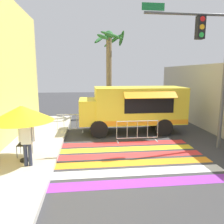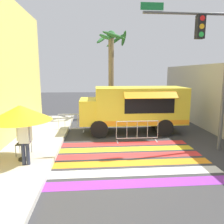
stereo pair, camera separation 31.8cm
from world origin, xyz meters
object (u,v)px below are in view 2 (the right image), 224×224
object	(u,v)px
food_truck	(132,106)
vendor_person	(25,138)
folding_chair	(24,141)
barricade_front	(137,131)
patio_umbrella	(20,113)
palm_tree	(112,61)
barricade_side	(71,123)
traffic_signal_pole	(211,55)

from	to	relation	value
food_truck	vendor_person	size ratio (longest dim) A/B	3.44
vendor_person	food_truck	bearing A→B (deg)	37.27
folding_chair	barricade_front	xyz separation A→B (m)	(4.82, 1.68, -0.20)
patio_umbrella	barricade_front	size ratio (longest dim) A/B	1.07
vendor_person	palm_tree	distance (m)	9.86
barricade_side	patio_umbrella	bearing A→B (deg)	-106.64
patio_umbrella	vendor_person	bearing A→B (deg)	-62.48
vendor_person	palm_tree	bearing A→B (deg)	58.71
folding_chair	palm_tree	bearing A→B (deg)	48.90
patio_umbrella	vendor_person	size ratio (longest dim) A/B	1.31
vendor_person	traffic_signal_pole	bearing A→B (deg)	3.07
traffic_signal_pole	barricade_side	xyz separation A→B (m)	(-6.09, 3.39, -3.56)
patio_umbrella	traffic_signal_pole	bearing A→B (deg)	7.60
food_truck	barricade_front	world-z (taller)	food_truck
patio_umbrella	palm_tree	distance (m)	9.34
patio_umbrella	barricade_front	bearing A→B (deg)	26.12
vendor_person	barricade_side	world-z (taller)	vendor_person
palm_tree	patio_umbrella	bearing A→B (deg)	-115.51
folding_chair	barricade_side	bearing A→B (deg)	55.99
patio_umbrella	folding_chair	size ratio (longest dim) A/B	2.45
traffic_signal_pole	palm_tree	size ratio (longest dim) A/B	0.96
traffic_signal_pole	folding_chair	bearing A→B (deg)	-177.16
traffic_signal_pole	patio_umbrella	world-z (taller)	traffic_signal_pole
barricade_front	vendor_person	bearing A→B (deg)	-148.40
patio_umbrella	barricade_side	distance (m)	4.78
patio_umbrella	barricade_side	size ratio (longest dim) A/B	1.50
food_truck	traffic_signal_pole	xyz separation A→B (m)	(2.69, -3.12, 2.58)
traffic_signal_pole	patio_umbrella	size ratio (longest dim) A/B	2.73
patio_umbrella	palm_tree	xyz separation A→B (m)	(3.91, 8.19, 2.21)
food_truck	traffic_signal_pole	distance (m)	4.86
patio_umbrella	barricade_side	world-z (taller)	patio_umbrella
vendor_person	barricade_front	size ratio (longest dim) A/B	0.81
traffic_signal_pole	patio_umbrella	distance (m)	7.76
food_truck	vendor_person	world-z (taller)	food_truck
traffic_signal_pole	vendor_person	distance (m)	7.88
patio_umbrella	vendor_person	distance (m)	0.94
patio_umbrella	barricade_front	distance (m)	5.40
traffic_signal_pole	folding_chair	size ratio (longest dim) A/B	6.66
vendor_person	barricade_front	bearing A→B (deg)	23.39
palm_tree	barricade_side	bearing A→B (deg)	-124.29
traffic_signal_pole	barricade_front	xyz separation A→B (m)	(-2.72, 1.31, -3.54)
patio_umbrella	folding_chair	world-z (taller)	patio_umbrella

